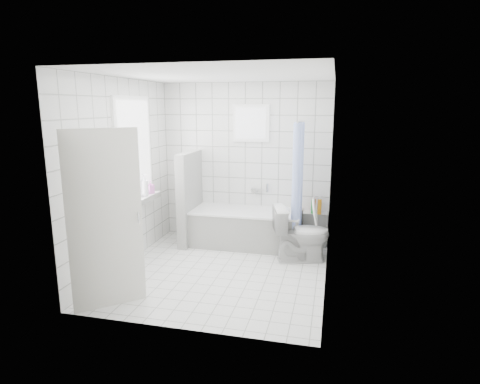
# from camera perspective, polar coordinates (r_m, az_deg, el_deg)

# --- Properties ---
(ground) EXTENTS (3.00, 3.00, 0.00)m
(ground) POSITION_cam_1_polar(r_m,az_deg,el_deg) (5.62, -2.70, -11.18)
(ground) COLOR white
(ground) RESTS_ON ground
(ceiling) EXTENTS (3.00, 3.00, 0.00)m
(ceiling) POSITION_cam_1_polar(r_m,az_deg,el_deg) (5.17, -3.00, 16.30)
(ceiling) COLOR white
(ceiling) RESTS_ON ground
(wall_back) EXTENTS (2.80, 0.02, 2.60)m
(wall_back) POSITION_cam_1_polar(r_m,az_deg,el_deg) (6.68, 0.74, 4.20)
(wall_back) COLOR white
(wall_back) RESTS_ON ground
(wall_front) EXTENTS (2.80, 0.02, 2.60)m
(wall_front) POSITION_cam_1_polar(r_m,az_deg,el_deg) (3.86, -9.04, -1.86)
(wall_front) COLOR white
(wall_front) RESTS_ON ground
(wall_left) EXTENTS (0.02, 3.00, 2.60)m
(wall_left) POSITION_cam_1_polar(r_m,az_deg,el_deg) (5.79, -16.29, 2.47)
(wall_left) COLOR white
(wall_left) RESTS_ON ground
(wall_right) EXTENTS (0.02, 3.00, 2.60)m
(wall_right) POSITION_cam_1_polar(r_m,az_deg,el_deg) (5.04, 12.63, 1.29)
(wall_right) COLOR white
(wall_right) RESTS_ON ground
(window_left) EXTENTS (0.01, 0.90, 1.40)m
(window_left) POSITION_cam_1_polar(r_m,az_deg,el_deg) (5.99, -14.68, 5.77)
(window_left) COLOR white
(window_left) RESTS_ON wall_left
(window_back) EXTENTS (0.50, 0.01, 0.50)m
(window_back) POSITION_cam_1_polar(r_m,az_deg,el_deg) (6.56, 1.54, 9.75)
(window_back) COLOR white
(window_back) RESTS_ON wall_back
(window_sill) EXTENTS (0.18, 1.02, 0.08)m
(window_sill) POSITION_cam_1_polar(r_m,az_deg,el_deg) (6.09, -13.93, -1.16)
(window_sill) COLOR white
(window_sill) RESTS_ON wall_left
(door) EXTENTS (0.62, 0.57, 2.00)m
(door) POSITION_cam_1_polar(r_m,az_deg,el_deg) (4.61, -18.60, -3.89)
(door) COLOR silver
(door) RESTS_ON ground
(bathtub) EXTENTS (1.75, 0.77, 0.58)m
(bathtub) POSITION_cam_1_polar(r_m,az_deg,el_deg) (6.52, 0.91, -5.10)
(bathtub) COLOR white
(bathtub) RESTS_ON ground
(partition_wall) EXTENTS (0.15, 0.85, 1.50)m
(partition_wall) POSITION_cam_1_polar(r_m,az_deg,el_deg) (6.61, -7.14, -0.83)
(partition_wall) COLOR white
(partition_wall) RESTS_ON ground
(tiled_ledge) EXTENTS (0.40, 0.24, 0.55)m
(tiled_ledge) POSITION_cam_1_polar(r_m,az_deg,el_deg) (6.63, 10.62, -5.15)
(tiled_ledge) COLOR white
(tiled_ledge) RESTS_ON ground
(toilet) EXTENTS (0.90, 0.67, 0.82)m
(toilet) POSITION_cam_1_polar(r_m,az_deg,el_deg) (5.91, 8.74, -5.87)
(toilet) COLOR silver
(toilet) RESTS_ON ground
(curtain_rod) EXTENTS (0.02, 0.80, 0.02)m
(curtain_rod) POSITION_cam_1_polar(r_m,az_deg,el_deg) (6.08, 8.53, 9.91)
(curtain_rod) COLOR silver
(curtain_rod) RESTS_ON wall_back
(shower_curtain) EXTENTS (0.14, 0.48, 1.78)m
(shower_curtain) POSITION_cam_1_polar(r_m,az_deg,el_deg) (6.05, 8.15, 1.33)
(shower_curtain) COLOR #5477F8
(shower_curtain) RESTS_ON curtain_rod
(tub_faucet) EXTENTS (0.18, 0.06, 0.06)m
(tub_faucet) POSITION_cam_1_polar(r_m,az_deg,el_deg) (6.68, 2.38, 0.26)
(tub_faucet) COLOR silver
(tub_faucet) RESTS_ON wall_back
(sill_bottles) EXTENTS (0.16, 0.79, 0.33)m
(sill_bottles) POSITION_cam_1_polar(r_m,az_deg,el_deg) (6.03, -14.00, 0.55)
(sill_bottles) COLOR #D0509F
(sill_bottles) RESTS_ON window_sill
(ledge_bottles) EXTENTS (0.17, 0.17, 0.24)m
(ledge_bottles) POSITION_cam_1_polar(r_m,az_deg,el_deg) (6.49, 10.83, -1.98)
(ledge_bottles) COLOR red
(ledge_bottles) RESTS_ON tiled_ledge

